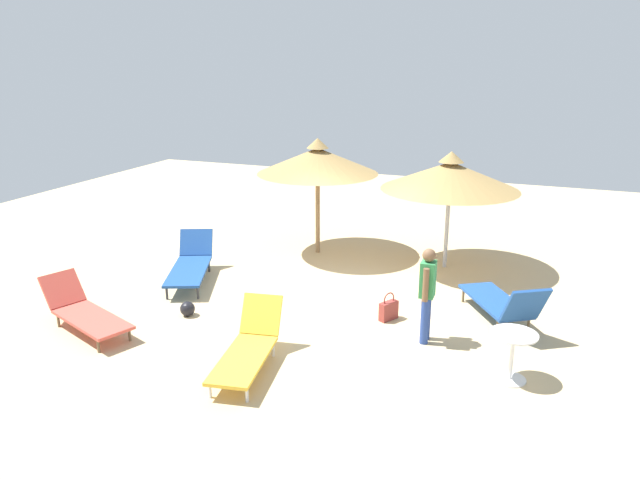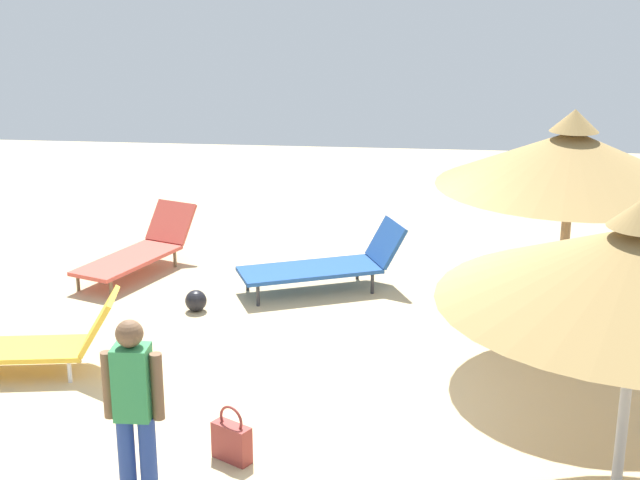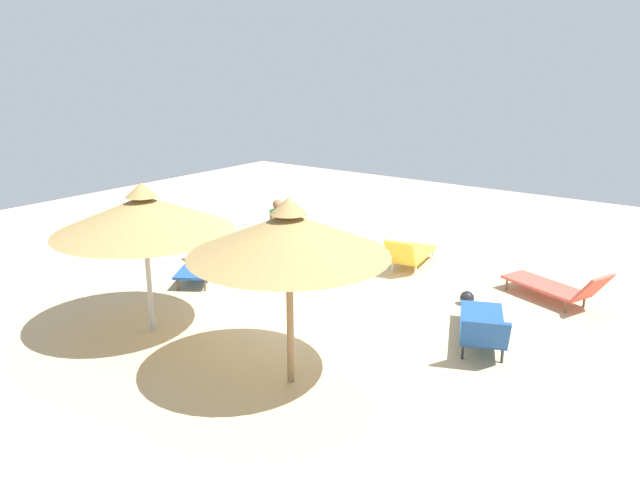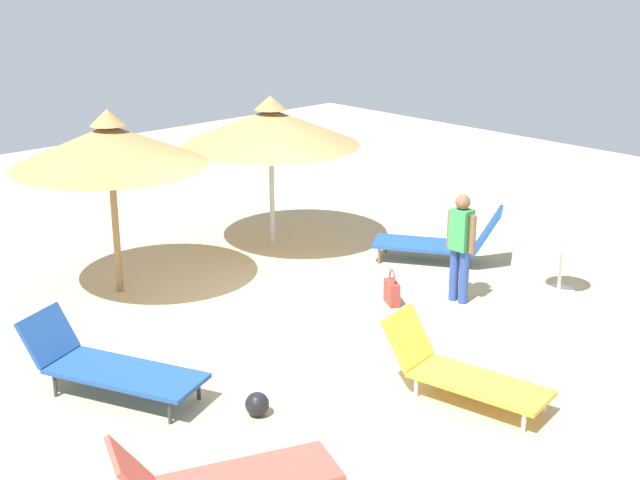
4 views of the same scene
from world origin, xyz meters
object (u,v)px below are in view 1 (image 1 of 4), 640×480
at_px(side_table_round, 513,348).
at_px(lounge_chair_near_right, 503,302).
at_px(lounge_chair_front, 84,311).
at_px(parasol_umbrella_center, 318,161).
at_px(lounge_chair_far_right, 191,264).
at_px(beach_ball, 188,309).
at_px(lounge_chair_back, 249,346).
at_px(person_standing_edge, 427,290).
at_px(handbag, 389,310).
at_px(parasol_umbrella_far_left, 450,176).

bearing_deg(side_table_round, lounge_chair_near_right, -171.78).
xyz_separation_m(lounge_chair_front, side_table_round, (-0.84, 6.59, 0.16)).
bearing_deg(parasol_umbrella_center, lounge_chair_far_right, -33.32).
relative_size(lounge_chair_near_right, beach_ball, 7.74).
xyz_separation_m(parasol_umbrella_center, lounge_chair_near_right, (2.38, 4.24, -1.73)).
xyz_separation_m(parasol_umbrella_center, lounge_chair_back, (5.23, 1.00, -1.77)).
relative_size(parasol_umbrella_center, lounge_chair_back, 1.40).
bearing_deg(lounge_chair_near_right, lounge_chair_far_right, -88.10).
xyz_separation_m(person_standing_edge, beach_ball, (0.53, -3.99, -0.72)).
xyz_separation_m(lounge_chair_far_right, person_standing_edge, (0.94, 4.87, 0.50)).
height_order(parasol_umbrella_center, lounge_chair_far_right, parasol_umbrella_center).
bearing_deg(lounge_chair_near_right, lounge_chair_front, -66.71).
bearing_deg(parasol_umbrella_center, handbag, 39.61).
xyz_separation_m(parasol_umbrella_center, lounge_chair_far_right, (2.57, -1.69, -1.75)).
bearing_deg(handbag, parasol_umbrella_far_left, 171.98).
bearing_deg(handbag, lounge_chair_far_right, -95.26).
height_order(lounge_chair_near_right, person_standing_edge, person_standing_edge).
bearing_deg(lounge_chair_back, beach_ball, -123.21).
bearing_deg(parasol_umbrella_center, beach_ball, -11.36).
distance_m(lounge_chair_far_right, person_standing_edge, 4.98).
bearing_deg(lounge_chair_near_right, parasol_umbrella_far_left, -150.43).
height_order(parasol_umbrella_center, beach_ball, parasol_umbrella_center).
distance_m(lounge_chair_back, side_table_round, 3.65).
height_order(lounge_chair_near_right, side_table_round, lounge_chair_near_right).
relative_size(parasol_umbrella_center, beach_ball, 10.43).
xyz_separation_m(lounge_chair_front, handbag, (-2.14, 4.52, -0.14)).
bearing_deg(lounge_chair_back, person_standing_edge, 128.23).
bearing_deg(parasol_umbrella_center, lounge_chair_front, -22.18).
bearing_deg(side_table_round, parasol_umbrella_center, -133.32).
bearing_deg(handbag, parasol_umbrella_center, -140.39).
distance_m(parasol_umbrella_center, handbag, 4.29).
height_order(parasol_umbrella_center, side_table_round, parasol_umbrella_center).
distance_m(parasol_umbrella_center, lounge_chair_far_right, 3.54).
bearing_deg(parasol_umbrella_far_left, beach_ball, -41.96).
height_order(parasol_umbrella_far_left, lounge_chair_front, parasol_umbrella_far_left).
bearing_deg(lounge_chair_back, parasol_umbrella_far_left, 160.48).
distance_m(parasol_umbrella_far_left, parasol_umbrella_center, 2.87).
relative_size(parasol_umbrella_far_left, lounge_chair_back, 1.48).
xyz_separation_m(parasol_umbrella_center, side_table_round, (4.26, 4.51, -1.61)).
height_order(parasol_umbrella_center, lounge_chair_near_right, parasol_umbrella_center).
height_order(lounge_chair_front, side_table_round, lounge_chair_front).
xyz_separation_m(person_standing_edge, side_table_round, (0.74, 1.34, -0.37)).
distance_m(lounge_chair_far_right, side_table_round, 6.43).
relative_size(lounge_chair_front, handbag, 4.11).
distance_m(person_standing_edge, beach_ball, 4.09).
bearing_deg(lounge_chair_front, lounge_chair_far_right, 171.30).
relative_size(parasol_umbrella_far_left, lounge_chair_near_right, 1.42).
bearing_deg(person_standing_edge, lounge_chair_near_right, 136.89).
relative_size(lounge_chair_near_right, person_standing_edge, 1.30).
bearing_deg(person_standing_edge, lounge_chair_far_right, -100.95).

